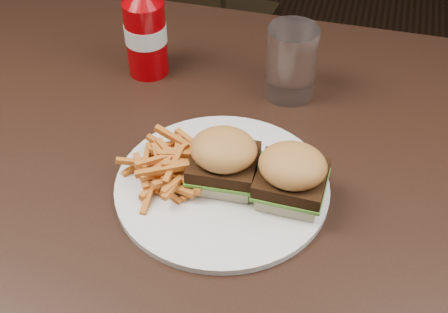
% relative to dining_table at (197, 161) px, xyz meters
% --- Properties ---
extents(dining_table, '(1.20, 0.80, 0.04)m').
position_rel_dining_table_xyz_m(dining_table, '(0.00, 0.00, 0.00)').
color(dining_table, black).
rests_on(dining_table, ground).
extents(chair_far, '(0.48, 0.48, 0.04)m').
position_rel_dining_table_xyz_m(chair_far, '(-0.29, 0.81, -0.30)').
color(chair_far, black).
rests_on(chair_far, ground).
extents(plate, '(0.29, 0.29, 0.01)m').
position_rel_dining_table_xyz_m(plate, '(0.06, -0.06, 0.03)').
color(plate, white).
rests_on(plate, dining_table).
extents(sandwich_half_a, '(0.08, 0.08, 0.02)m').
position_rel_dining_table_xyz_m(sandwich_half_a, '(0.06, -0.06, 0.04)').
color(sandwich_half_a, beige).
rests_on(sandwich_half_a, plate).
extents(sandwich_half_b, '(0.08, 0.08, 0.02)m').
position_rel_dining_table_xyz_m(sandwich_half_b, '(0.15, -0.07, 0.04)').
color(sandwich_half_b, beige).
rests_on(sandwich_half_b, plate).
extents(fries_pile, '(0.12, 0.12, 0.04)m').
position_rel_dining_table_xyz_m(fries_pile, '(-0.01, -0.07, 0.05)').
color(fries_pile, '#BE6D28').
rests_on(fries_pile, plate).
extents(ketchup_bottle, '(0.08, 0.08, 0.13)m').
position_rel_dining_table_xyz_m(ketchup_bottle, '(-0.13, 0.17, 0.08)').
color(ketchup_bottle, '#9C0006').
rests_on(ketchup_bottle, dining_table).
extents(tumbler, '(0.09, 0.09, 0.12)m').
position_rel_dining_table_xyz_m(tumbler, '(0.10, 0.17, 0.08)').
color(tumbler, white).
rests_on(tumbler, dining_table).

